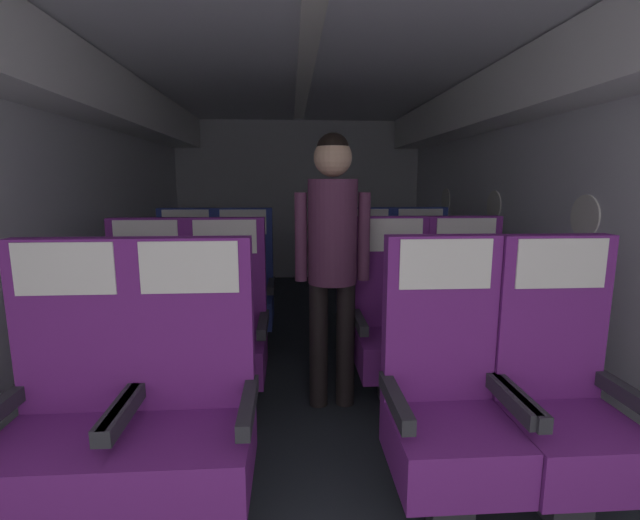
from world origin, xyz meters
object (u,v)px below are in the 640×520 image
object	(u,v)px
seat_b_right_aisle	(466,324)
seat_c_right_window	(366,289)
seat_a_right_aisle	(561,401)
seat_c_right_aisle	(421,288)
seat_a_left_aisle	(192,412)
seat_a_right_window	(446,403)
seat_b_left_window	(148,331)
seat_b_right_window	(393,325)
seat_c_left_aisle	(244,291)
flight_attendant	(332,243)
seat_a_left_window	(68,416)
seat_c_left_window	(187,291)
seat_b_left_aisle	(226,330)

from	to	relation	value
seat_b_right_aisle	seat_c_right_window	world-z (taller)	same
seat_a_right_aisle	seat_c_right_aisle	size ratio (longest dim) A/B	1.00
seat_c_right_aisle	seat_c_right_window	size ratio (longest dim) A/B	1.00
seat_a_left_aisle	seat_a_right_window	xyz separation A→B (m)	(0.99, 0.00, 0.00)
seat_a_right_window	seat_c_right_aisle	distance (m)	1.96
seat_a_right_aisle	seat_c_right_window	distance (m)	1.99
seat_a_left_aisle	seat_b_left_window	distance (m)	1.06
seat_b_right_window	seat_c_left_aisle	bearing A→B (deg)	136.61
seat_b_left_window	flight_attendant	world-z (taller)	flight_attendant
seat_a_right_window	seat_a_left_aisle	bearing A→B (deg)	-179.97
seat_a_left_aisle	flight_attendant	size ratio (longest dim) A/B	0.70
seat_a_left_window	seat_c_right_aisle	world-z (taller)	same
seat_c_left_window	seat_c_right_aisle	bearing A→B (deg)	-0.79
seat_c_right_aisle	flight_attendant	xyz separation A→B (m)	(-0.83, -1.01, 0.52)
seat_a_right_aisle	seat_c_right_window	world-z (taller)	same
seat_b_left_window	seat_b_right_window	distance (m)	1.46
seat_c_right_aisle	seat_b_right_aisle	bearing A→B (deg)	-89.54
seat_a_left_aisle	seat_b_right_window	size ratio (longest dim) A/B	1.00
seat_c_right_aisle	seat_b_left_aisle	bearing A→B (deg)	-146.49
seat_c_right_window	seat_b_left_window	bearing A→B (deg)	-146.65
seat_a_left_aisle	seat_c_right_window	size ratio (longest dim) A/B	1.00
seat_b_right_window	seat_c_right_aisle	bearing A→B (deg)	64.46
seat_b_left_window	flight_attendant	bearing A→B (deg)	-2.92
seat_c_left_aisle	flight_attendant	bearing A→B (deg)	-58.69
seat_c_right_window	seat_c_left_window	bearing A→B (deg)	179.23
seat_c_left_window	seat_c_right_window	world-z (taller)	same
seat_b_left_aisle	seat_c_left_window	xyz separation A→B (m)	(-0.45, 0.99, 0.00)
seat_a_left_aisle	seat_b_right_window	bearing A→B (deg)	44.06
seat_a_right_window	seat_c_left_window	distance (m)	2.42
seat_a_left_window	seat_c_left_window	world-z (taller)	same
seat_b_right_aisle	seat_c_left_aisle	bearing A→B (deg)	146.85
seat_b_left_window	seat_c_left_aisle	xyz separation A→B (m)	(0.46, 0.96, 0.00)
seat_a_right_aisle	seat_c_right_aisle	xyz separation A→B (m)	(-0.01, 1.93, 0.00)
seat_a_left_window	seat_a_left_aisle	distance (m)	0.46
seat_a_right_aisle	flight_attendant	xyz separation A→B (m)	(-0.84, 0.92, 0.52)
seat_c_left_aisle	seat_b_left_window	bearing A→B (deg)	-115.85
seat_a_left_window	seat_b_right_aisle	distance (m)	2.15
seat_a_right_aisle	seat_c_left_aisle	world-z (taller)	same
seat_a_left_aisle	seat_c_right_window	distance (m)	2.16
seat_a_left_aisle	seat_a_right_window	size ratio (longest dim) A/B	1.00
seat_c_right_aisle	seat_c_left_window	bearing A→B (deg)	179.21
seat_a_right_window	flight_attendant	world-z (taller)	flight_attendant
seat_c_left_window	seat_b_right_aisle	bearing A→B (deg)	-26.90
flight_attendant	seat_b_left_window	bearing A→B (deg)	176.32
seat_a_left_aisle	seat_c_left_aisle	xyz separation A→B (m)	(0.01, 1.92, 0.00)
seat_a_left_aisle	seat_b_right_window	xyz separation A→B (m)	(1.00, 0.97, 0.00)
seat_a_left_aisle	seat_c_left_aisle	size ratio (longest dim) A/B	1.00
seat_b_left_window	seat_b_right_window	bearing A→B (deg)	0.59
seat_a_right_aisle	seat_b_left_aisle	distance (m)	1.75
seat_c_left_aisle	seat_a_left_window	bearing A→B (deg)	-103.65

